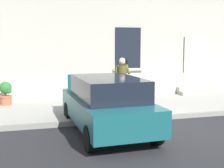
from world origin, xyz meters
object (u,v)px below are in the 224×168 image
at_px(planter_terracotta, 6,93).
at_px(hatchback_car_teal, 107,103).
at_px(planter_charcoal, 76,90).
at_px(person_on_phone, 122,79).
at_px(bollard_near_person, 144,96).

bearing_deg(planter_terracotta, hatchback_car_teal, -53.87).
bearing_deg(planter_charcoal, person_on_phone, -46.52).
distance_m(hatchback_car_teal, person_on_phone, 2.57).
relative_size(planter_terracotta, planter_charcoal, 1.00).
bearing_deg(bollard_near_person, person_on_phone, 113.24).
relative_size(hatchback_car_teal, person_on_phone, 2.36).
relative_size(bollard_near_person, planter_charcoal, 1.22).
distance_m(person_on_phone, planter_charcoal, 2.09).
xyz_separation_m(planter_terracotta, planter_charcoal, (2.55, -0.10, 0.00)).
distance_m(bollard_near_person, planter_charcoal, 3.09).
height_order(hatchback_car_teal, planter_charcoal, hatchback_car_teal).
bearing_deg(hatchback_car_teal, planter_charcoal, 93.94).
distance_m(bollard_near_person, planter_terracotta, 5.09).
xyz_separation_m(bollard_near_person, person_on_phone, (-0.44, 1.03, 0.44)).
bearing_deg(planter_terracotta, planter_charcoal, -2.25).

